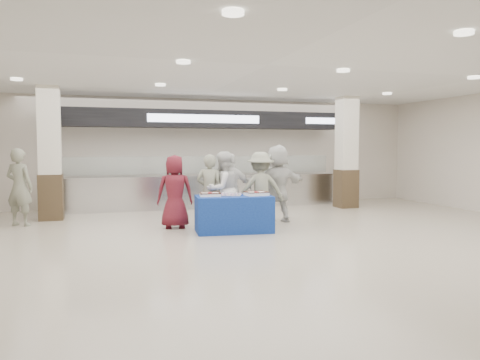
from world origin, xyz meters
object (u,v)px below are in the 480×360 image
object	(u,v)px
chef_tall	(223,189)
civilian_white	(277,184)
display_table	(234,214)
sheet_cake_left	(210,194)
cupcake_tray	(231,194)
civilian_maroon	(175,192)
chef_short	(231,190)
soldier_b	(260,189)
sheet_cake_right	(256,193)
soldier_bg	(19,187)
soldier_a	(210,191)

from	to	relation	value
chef_tall	civilian_white	xyz separation A→B (m)	(1.38, 0.26, 0.08)
display_table	sheet_cake_left	bearing A→B (deg)	177.24
sheet_cake_left	cupcake_tray	xyz separation A→B (m)	(0.44, -0.05, -0.01)
civilian_maroon	chef_short	xyz separation A→B (m)	(1.22, -0.10, 0.02)
soldier_b	display_table	bearing A→B (deg)	44.33
display_table	sheet_cake_right	world-z (taller)	sheet_cake_right
display_table	sheet_cake_left	distance (m)	0.65
sheet_cake_left	soldier_bg	world-z (taller)	soldier_bg
civilian_white	soldier_bg	size ratio (longest dim) A/B	1.05
civilian_white	soldier_bg	world-z (taller)	civilian_white
soldier_bg	civilian_white	bearing A→B (deg)	-163.67
display_table	civilian_maroon	world-z (taller)	civilian_maroon
cupcake_tray	soldier_b	size ratio (longest dim) A/B	0.27
soldier_a	civilian_maroon	bearing A→B (deg)	10.60
chef_short	soldier_a	bearing A→B (deg)	18.24
cupcake_tray	civilian_white	world-z (taller)	civilian_white
sheet_cake_left	sheet_cake_right	size ratio (longest dim) A/B	0.94
soldier_b	soldier_bg	world-z (taller)	soldier_bg
cupcake_tray	soldier_bg	xyz separation A→B (m)	(-4.30, 2.10, 0.08)
display_table	cupcake_tray	bearing A→B (deg)	161.60
chef_short	soldier_bg	bearing A→B (deg)	-7.75
display_table	cupcake_tray	distance (m)	0.41
chef_tall	civilian_white	bearing A→B (deg)	165.84
display_table	soldier_a	distance (m)	0.85
sheet_cake_left	soldier_b	world-z (taller)	soldier_b
sheet_cake_right	soldier_bg	bearing A→B (deg)	155.64
civilian_maroon	sheet_cake_right	bearing A→B (deg)	157.88
sheet_cake_left	chef_short	bearing A→B (deg)	46.01
sheet_cake_left	chef_short	world-z (taller)	chef_short
chef_tall	civilian_white	size ratio (longest dim) A/B	0.92
civilian_maroon	soldier_a	xyz separation A→B (m)	(0.73, -0.17, 0.01)
soldier_b	chef_short	bearing A→B (deg)	-0.49
cupcake_tray	chef_tall	distance (m)	0.62
sheet_cake_right	civilian_maroon	size ratio (longest dim) A/B	0.30
cupcake_tray	soldier_a	distance (m)	0.69
cupcake_tray	chef_short	size ratio (longest dim) A/B	0.27
sheet_cake_left	cupcake_tray	size ratio (longest dim) A/B	0.99
chef_short	soldier_bg	distance (m)	4.70
civilian_maroon	civilian_white	size ratio (longest dim) A/B	0.88
civilian_maroon	soldier_a	size ratio (longest dim) A/B	0.99
soldier_a	chef_short	world-z (taller)	chef_short
sheet_cake_left	soldier_bg	size ratio (longest dim) A/B	0.26
soldier_a	civilian_white	world-z (taller)	civilian_white
sheet_cake_left	civilian_white	size ratio (longest dim) A/B	0.24
soldier_b	cupcake_tray	bearing A→B (deg)	41.78
chef_short	soldier_bg	size ratio (longest dim) A/B	0.94
chef_short	civilian_maroon	bearing A→B (deg)	5.05
civilian_maroon	soldier_bg	xyz separation A→B (m)	(-3.26, 1.31, 0.07)
sheet_cake_right	cupcake_tray	xyz separation A→B (m)	(-0.52, 0.08, -0.02)
chef_short	soldier_bg	world-z (taller)	soldier_bg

